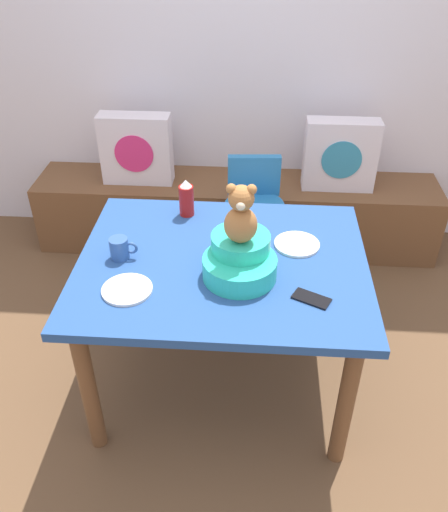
% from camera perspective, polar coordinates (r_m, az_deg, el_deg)
% --- Properties ---
extents(ground_plane, '(8.00, 8.00, 0.00)m').
position_cam_1_polar(ground_plane, '(2.76, -0.15, -12.99)').
color(ground_plane, brown).
extents(back_wall, '(4.40, 0.10, 2.60)m').
position_cam_1_polar(back_wall, '(3.42, 1.78, 22.59)').
color(back_wall, silver).
rests_on(back_wall, ground_plane).
extents(window_bench, '(2.60, 0.44, 0.46)m').
position_cam_1_polar(window_bench, '(3.57, 1.28, 4.62)').
color(window_bench, brown).
rests_on(window_bench, ground_plane).
extents(pillow_floral_left, '(0.44, 0.15, 0.44)m').
position_cam_1_polar(pillow_floral_left, '(3.43, -9.36, 11.22)').
color(pillow_floral_left, silver).
rests_on(pillow_floral_left, window_bench).
extents(pillow_floral_right, '(0.44, 0.15, 0.44)m').
position_cam_1_polar(pillow_floral_right, '(3.38, 12.34, 10.50)').
color(pillow_floral_right, silver).
rests_on(pillow_floral_right, window_bench).
extents(dining_table, '(1.23, 0.99, 0.74)m').
position_cam_1_polar(dining_table, '(2.32, -0.17, -2.48)').
color(dining_table, '#264C8C').
rests_on(dining_table, ground_plane).
extents(highchair, '(0.34, 0.47, 0.79)m').
position_cam_1_polar(highchair, '(3.05, 3.25, 5.02)').
color(highchair, '#2672B2').
rests_on(highchair, ground_plane).
extents(infant_seat_teal, '(0.30, 0.33, 0.16)m').
position_cam_1_polar(infant_seat_teal, '(2.14, 1.72, -0.37)').
color(infant_seat_teal, '#2BC8A8').
rests_on(infant_seat_teal, dining_table).
extents(teddy_bear, '(0.13, 0.12, 0.25)m').
position_cam_1_polar(teddy_bear, '(2.02, 1.82, 4.36)').
color(teddy_bear, '#AE703B').
rests_on(teddy_bear, infant_seat_teal).
extents(ketchup_bottle, '(0.07, 0.07, 0.18)m').
position_cam_1_polar(ketchup_bottle, '(2.53, -4.05, 6.17)').
color(ketchup_bottle, red).
rests_on(ketchup_bottle, dining_table).
extents(coffee_mug, '(0.12, 0.08, 0.09)m').
position_cam_1_polar(coffee_mug, '(2.29, -11.08, 0.81)').
color(coffee_mug, '#335999').
rests_on(coffee_mug, dining_table).
extents(dinner_plate_near, '(0.20, 0.20, 0.01)m').
position_cam_1_polar(dinner_plate_near, '(2.12, -10.33, -3.55)').
color(dinner_plate_near, white).
rests_on(dinner_plate_near, dining_table).
extents(dinner_plate_far, '(0.20, 0.20, 0.01)m').
position_cam_1_polar(dinner_plate_far, '(2.37, 7.81, 1.26)').
color(dinner_plate_far, white).
rests_on(dinner_plate_far, dining_table).
extents(cell_phone, '(0.16, 0.13, 0.01)m').
position_cam_1_polar(cell_phone, '(2.08, 9.33, -4.52)').
color(cell_phone, black).
rests_on(cell_phone, dining_table).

